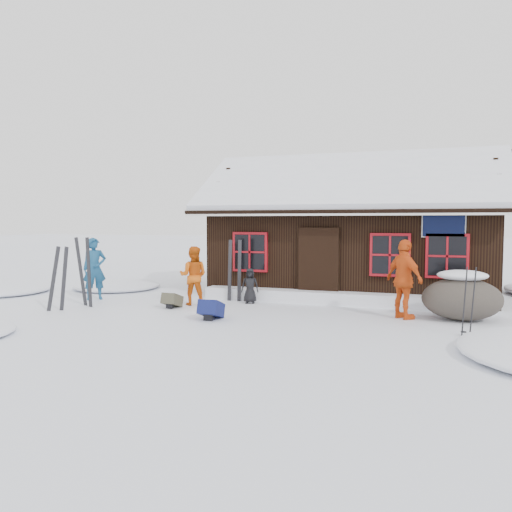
{
  "coord_description": "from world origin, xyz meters",
  "views": [
    {
      "loc": [
        3.71,
        -11.05,
        2.23
      ],
      "look_at": [
        -0.63,
        1.57,
        1.3
      ],
      "focal_mm": 35.0,
      "sensor_mm": 36.0,
      "label": 1
    }
  ],
  "objects_px": {
    "boulder": "(462,298)",
    "ski_poles": "(469,303)",
    "backpack_blue": "(211,312)",
    "ski_pair_left": "(59,279)",
    "skier_crouched": "(250,286)",
    "skier_teal": "(95,269)",
    "skier_orange_left": "(193,276)",
    "backpack_olive": "(172,303)",
    "skier_orange_right": "(404,279)"
  },
  "relations": [
    {
      "from": "boulder",
      "to": "ski_poles",
      "type": "distance_m",
      "value": 1.67
    },
    {
      "from": "backpack_blue",
      "to": "ski_pair_left",
      "type": "bearing_deg",
      "value": -179.74
    },
    {
      "from": "boulder",
      "to": "ski_pair_left",
      "type": "height_order",
      "value": "ski_pair_left"
    },
    {
      "from": "boulder",
      "to": "ski_pair_left",
      "type": "xyz_separation_m",
      "value": [
        -9.42,
        -1.98,
        0.27
      ]
    },
    {
      "from": "skier_crouched",
      "to": "ski_poles",
      "type": "relative_size",
      "value": 0.69
    },
    {
      "from": "skier_teal",
      "to": "boulder",
      "type": "relative_size",
      "value": 1.01
    },
    {
      "from": "skier_orange_left",
      "to": "backpack_olive",
      "type": "relative_size",
      "value": 3.09
    },
    {
      "from": "ski_pair_left",
      "to": "skier_orange_right",
      "type": "bearing_deg",
      "value": -0.96
    },
    {
      "from": "skier_orange_left",
      "to": "skier_orange_right",
      "type": "relative_size",
      "value": 0.86
    },
    {
      "from": "boulder",
      "to": "ski_pair_left",
      "type": "bearing_deg",
      "value": -168.12
    },
    {
      "from": "ski_poles",
      "to": "backpack_olive",
      "type": "distance_m",
      "value": 7.06
    },
    {
      "from": "backpack_olive",
      "to": "backpack_blue",
      "type": "bearing_deg",
      "value": -33.68
    },
    {
      "from": "boulder",
      "to": "backpack_blue",
      "type": "distance_m",
      "value": 5.68
    },
    {
      "from": "backpack_olive",
      "to": "skier_teal",
      "type": "bearing_deg",
      "value": 169.7
    },
    {
      "from": "skier_orange_right",
      "to": "backpack_olive",
      "type": "xyz_separation_m",
      "value": [
        -5.72,
        -0.43,
        -0.77
      ]
    },
    {
      "from": "skier_orange_right",
      "to": "ski_poles",
      "type": "relative_size",
      "value": 1.3
    },
    {
      "from": "skier_orange_right",
      "to": "ski_poles",
      "type": "bearing_deg",
      "value": 176.57
    },
    {
      "from": "skier_teal",
      "to": "ski_poles",
      "type": "height_order",
      "value": "skier_teal"
    },
    {
      "from": "skier_crouched",
      "to": "ski_poles",
      "type": "bearing_deg",
      "value": -37.9
    },
    {
      "from": "skier_orange_left",
      "to": "skier_orange_right",
      "type": "height_order",
      "value": "skier_orange_right"
    },
    {
      "from": "boulder",
      "to": "ski_poles",
      "type": "height_order",
      "value": "ski_poles"
    },
    {
      "from": "skier_orange_left",
      "to": "boulder",
      "type": "distance_m",
      "value": 6.65
    },
    {
      "from": "backpack_blue",
      "to": "skier_orange_right",
      "type": "bearing_deg",
      "value": 16.94
    },
    {
      "from": "skier_teal",
      "to": "skier_orange_left",
      "type": "distance_m",
      "value": 3.07
    },
    {
      "from": "boulder",
      "to": "backpack_blue",
      "type": "bearing_deg",
      "value": -161.89
    },
    {
      "from": "backpack_olive",
      "to": "boulder",
      "type": "bearing_deg",
      "value": 6.06
    },
    {
      "from": "boulder",
      "to": "ski_pair_left",
      "type": "relative_size",
      "value": 1.05
    },
    {
      "from": "skier_orange_left",
      "to": "skier_crouched",
      "type": "height_order",
      "value": "skier_orange_left"
    },
    {
      "from": "skier_orange_left",
      "to": "boulder",
      "type": "xyz_separation_m",
      "value": [
        6.65,
        0.09,
        -0.27
      ]
    },
    {
      "from": "skier_crouched",
      "to": "skier_orange_left",
      "type": "bearing_deg",
      "value": -165.72
    },
    {
      "from": "backpack_blue",
      "to": "backpack_olive",
      "type": "bearing_deg",
      "value": 143.12
    },
    {
      "from": "skier_crouched",
      "to": "backpack_olive",
      "type": "distance_m",
      "value": 2.16
    },
    {
      "from": "boulder",
      "to": "skier_crouched",
      "type": "bearing_deg",
      "value": 173.1
    },
    {
      "from": "skier_crouched",
      "to": "ski_poles",
      "type": "distance_m",
      "value": 5.8
    },
    {
      "from": "skier_orange_right",
      "to": "backpack_blue",
      "type": "bearing_deg",
      "value": 64.44
    },
    {
      "from": "skier_crouched",
      "to": "boulder",
      "type": "distance_m",
      "value": 5.34
    },
    {
      "from": "ski_pair_left",
      "to": "backpack_olive",
      "type": "distance_m",
      "value": 2.85
    },
    {
      "from": "ski_poles",
      "to": "ski_pair_left",
      "type": "bearing_deg",
      "value": -178.09
    },
    {
      "from": "ski_pair_left",
      "to": "backpack_blue",
      "type": "bearing_deg",
      "value": -9.66
    },
    {
      "from": "skier_orange_left",
      "to": "boulder",
      "type": "bearing_deg",
      "value": 167.18
    },
    {
      "from": "skier_teal",
      "to": "backpack_blue",
      "type": "height_order",
      "value": "skier_teal"
    },
    {
      "from": "backpack_blue",
      "to": "backpack_olive",
      "type": "relative_size",
      "value": 1.18
    },
    {
      "from": "skier_teal",
      "to": "backpack_olive",
      "type": "height_order",
      "value": "skier_teal"
    },
    {
      "from": "skier_teal",
      "to": "skier_orange_right",
      "type": "height_order",
      "value": "skier_orange_right"
    },
    {
      "from": "skier_orange_right",
      "to": "skier_crouched",
      "type": "height_order",
      "value": "skier_orange_right"
    },
    {
      "from": "skier_crouched",
      "to": "ski_pair_left",
      "type": "bearing_deg",
      "value": -161.95
    },
    {
      "from": "skier_orange_right",
      "to": "backpack_olive",
      "type": "bearing_deg",
      "value": 48.93
    },
    {
      "from": "ski_pair_left",
      "to": "ski_poles",
      "type": "relative_size",
      "value": 1.19
    },
    {
      "from": "boulder",
      "to": "ski_pair_left",
      "type": "distance_m",
      "value": 9.63
    },
    {
      "from": "skier_teal",
      "to": "skier_crouched",
      "type": "distance_m",
      "value": 4.5
    }
  ]
}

